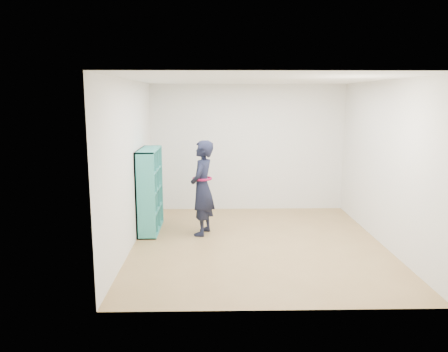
{
  "coord_description": "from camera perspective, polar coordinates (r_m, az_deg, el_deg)",
  "views": [
    {
      "loc": [
        -0.69,
        -6.74,
        2.33
      ],
      "look_at": [
        -0.54,
        0.3,
        1.06
      ],
      "focal_mm": 35.0,
      "sensor_mm": 36.0,
      "label": 1
    }
  ],
  "objects": [
    {
      "name": "wall_front",
      "position": [
        4.66,
        7.32,
        -2.65
      ],
      "size": [
        4.0,
        0.02,
        2.6
      ],
      "primitive_type": "cube",
      "color": "white",
      "rests_on": "floor"
    },
    {
      "name": "smartphone",
      "position": [
        7.54,
        -3.76,
        -0.58
      ],
      "size": [
        0.04,
        0.09,
        0.13
      ],
      "rotation": [
        0.24,
        0.0,
        -0.3
      ],
      "color": "silver",
      "rests_on": "person"
    },
    {
      "name": "floor",
      "position": [
        7.17,
        4.41,
        -8.79
      ],
      "size": [
        4.5,
        4.5,
        0.0
      ],
      "primitive_type": "plane",
      "color": "olive",
      "rests_on": "ground"
    },
    {
      "name": "ceiling",
      "position": [
        6.78,
        4.72,
        12.46
      ],
      "size": [
        4.5,
        4.5,
        0.0
      ],
      "primitive_type": "plane",
      "color": "white",
      "rests_on": "wall_back"
    },
    {
      "name": "person",
      "position": [
        7.43,
        -2.86,
        -1.57
      ],
      "size": [
        0.53,
        0.67,
        1.62
      ],
      "rotation": [
        0.0,
        0.0,
        -1.84
      ],
      "color": "black",
      "rests_on": "floor"
    },
    {
      "name": "wall_right",
      "position": [
        7.33,
        20.31,
        1.5
      ],
      "size": [
        0.02,
        4.5,
        2.6
      ],
      "primitive_type": "cube",
      "color": "white",
      "rests_on": "floor"
    },
    {
      "name": "bookshelf",
      "position": [
        7.76,
        -9.84,
        -1.93
      ],
      "size": [
        0.32,
        1.09,
        1.46
      ],
      "color": "teal",
      "rests_on": "floor"
    },
    {
      "name": "wall_left",
      "position": [
        6.95,
        -12.09,
        1.46
      ],
      "size": [
        0.02,
        4.5,
        2.6
      ],
      "primitive_type": "cube",
      "color": "white",
      "rests_on": "floor"
    },
    {
      "name": "wall_back",
      "position": [
        9.08,
        3.14,
        3.69
      ],
      "size": [
        4.0,
        0.02,
        2.6
      ],
      "primitive_type": "cube",
      "color": "white",
      "rests_on": "floor"
    }
  ]
}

